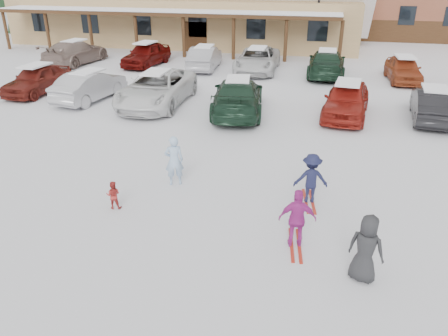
% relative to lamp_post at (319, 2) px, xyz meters
% --- Properties ---
extents(ground, '(160.00, 160.00, 0.00)m').
position_rel_lamp_post_xyz_m(ground, '(-1.89, -23.91, -3.64)').
color(ground, white).
rests_on(ground, ground).
extents(lamp_post, '(0.50, 0.25, 6.47)m').
position_rel_lamp_post_xyz_m(lamp_post, '(0.00, 0.00, 0.00)').
color(lamp_post, black).
rests_on(lamp_post, ground).
extents(adult_skier, '(0.67, 0.57, 1.56)m').
position_rel_lamp_post_xyz_m(adult_skier, '(-3.27, -22.28, -2.86)').
color(adult_skier, '#A4C5E6').
rests_on(adult_skier, ground).
extents(toddler_red, '(0.45, 0.38, 0.81)m').
position_rel_lamp_post_xyz_m(toddler_red, '(-4.43, -24.03, -3.24)').
color(toddler_red, '#AF2D29').
rests_on(toddler_red, ground).
extents(child_navy, '(1.02, 0.69, 1.46)m').
position_rel_lamp_post_xyz_m(child_navy, '(0.77, -22.48, -2.91)').
color(child_navy, '#181B3B').
rests_on(child_navy, ground).
extents(skis_child_navy, '(0.43, 1.41, 0.03)m').
position_rel_lamp_post_xyz_m(skis_child_navy, '(0.77, -22.48, -3.63)').
color(skis_child_navy, '#B02719').
rests_on(skis_child_navy, ground).
extents(child_magenta, '(0.91, 0.48, 1.49)m').
position_rel_lamp_post_xyz_m(child_magenta, '(0.57, -24.71, -2.90)').
color(child_magenta, '#B42B91').
rests_on(child_magenta, ground).
extents(skis_child_magenta, '(0.39, 1.41, 0.03)m').
position_rel_lamp_post_xyz_m(skis_child_magenta, '(0.57, -24.71, -3.63)').
color(skis_child_magenta, '#B02719').
rests_on(skis_child_magenta, ground).
extents(bystander_dark, '(0.88, 0.73, 1.54)m').
position_rel_lamp_post_xyz_m(bystander_dark, '(2.04, -25.60, -2.87)').
color(bystander_dark, '#27282A').
rests_on(bystander_dark, ground).
extents(parked_car_0, '(1.94, 4.32, 1.44)m').
position_rel_lamp_post_xyz_m(parked_car_0, '(-13.50, -14.03, -2.92)').
color(parked_car_0, maroon).
rests_on(parked_car_0, ground).
extents(parked_car_1, '(2.13, 4.49, 1.42)m').
position_rel_lamp_post_xyz_m(parked_car_1, '(-10.24, -14.60, -2.93)').
color(parked_car_1, '#B0AFB4').
rests_on(parked_car_1, ground).
extents(parked_car_2, '(2.65, 5.67, 1.57)m').
position_rel_lamp_post_xyz_m(parked_car_2, '(-6.76, -14.58, -2.86)').
color(parked_car_2, white).
rests_on(parked_car_2, ground).
extents(parked_car_3, '(2.91, 5.59, 1.55)m').
position_rel_lamp_post_xyz_m(parked_car_3, '(-2.79, -14.99, -2.87)').
color(parked_car_3, '#1A3525').
rests_on(parked_car_3, ground).
extents(parked_car_4, '(2.29, 4.65, 1.53)m').
position_rel_lamp_post_xyz_m(parked_car_4, '(1.90, -14.41, -2.88)').
color(parked_car_4, maroon).
rests_on(parked_car_4, ground).
extents(parked_car_5, '(1.85, 4.33, 1.39)m').
position_rel_lamp_post_xyz_m(parked_car_5, '(5.44, -14.12, -2.95)').
color(parked_car_5, black).
rests_on(parked_car_5, ground).
extents(parked_car_7, '(2.69, 5.45, 1.52)m').
position_rel_lamp_post_xyz_m(parked_car_7, '(-15.43, -6.93, -2.88)').
color(parked_car_7, gray).
rests_on(parked_car_7, ground).
extents(parked_car_8, '(2.30, 4.57, 1.49)m').
position_rel_lamp_post_xyz_m(parked_car_8, '(-10.62, -6.44, -2.89)').
color(parked_car_8, '#590A07').
rests_on(parked_car_8, ground).
extents(parked_car_9, '(1.83, 4.47, 1.44)m').
position_rel_lamp_post_xyz_m(parked_car_9, '(-6.61, -6.63, -2.92)').
color(parked_car_9, '#A9A7AC').
rests_on(parked_car_9, ground).
extents(parked_car_10, '(2.50, 5.28, 1.46)m').
position_rel_lamp_post_xyz_m(parked_car_10, '(-3.26, -6.52, -2.91)').
color(parked_car_10, silver).
rests_on(parked_car_10, ground).
extents(parked_car_11, '(2.15, 5.23, 1.51)m').
position_rel_lamp_post_xyz_m(parked_car_11, '(0.92, -6.77, -2.89)').
color(parked_car_11, '#193423').
rests_on(parked_car_11, ground).
extents(parked_car_12, '(1.88, 4.18, 1.40)m').
position_rel_lamp_post_xyz_m(parked_car_12, '(5.20, -7.11, -2.94)').
color(parked_car_12, '#A44321').
rests_on(parked_car_12, ground).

